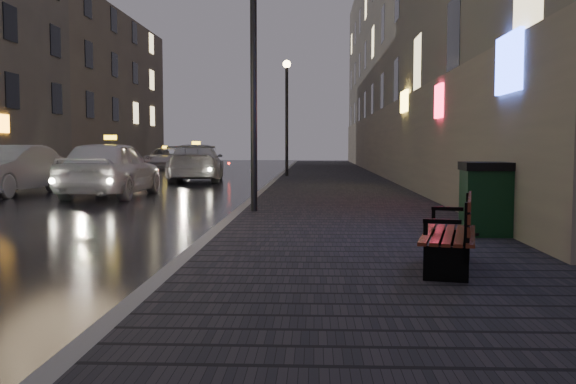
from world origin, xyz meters
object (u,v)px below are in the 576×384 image
object	(u,v)px
taxi_far	(165,159)
taxi_near	(111,168)
taxi_mid	(196,163)
lamp_far	(287,103)
car_left_mid	(8,170)
bench	(455,232)
lamp_near	(254,52)
trash_bin	(486,198)

from	to	relation	value
taxi_far	taxi_near	bearing A→B (deg)	-85.39
taxi_mid	taxi_far	bearing A→B (deg)	-77.75
lamp_far	car_left_mid	bearing A→B (deg)	-129.72
bench	car_left_mid	bearing A→B (deg)	145.75
lamp_near	lamp_far	size ratio (longest dim) A/B	1.00
lamp_near	taxi_near	size ratio (longest dim) A/B	1.05
bench	taxi_near	distance (m)	14.06
lamp_far	taxi_near	distance (m)	11.90
trash_bin	taxi_far	world-z (taller)	taxi_far
trash_bin	taxi_far	xyz separation A→B (m)	(-12.27, 30.82, -0.04)
lamp_far	taxi_mid	distance (m)	5.14
car_left_mid	trash_bin	bearing A→B (deg)	-34.33
lamp_near	taxi_mid	size ratio (longest dim) A/B	0.97
bench	taxi_near	size ratio (longest dim) A/B	0.34
bench	car_left_mid	world-z (taller)	car_left_mid
taxi_near	taxi_mid	xyz separation A→B (m)	(1.02, 8.38, -0.07)
bench	taxi_far	size ratio (longest dim) A/B	0.35
bench	taxi_mid	distance (m)	21.22
trash_bin	bench	bearing A→B (deg)	-108.70
trash_bin	taxi_near	size ratio (longest dim) A/B	0.23
lamp_far	taxi_near	xyz separation A→B (m)	(-4.82, -10.56, -2.63)
lamp_near	taxi_near	xyz separation A→B (m)	(-4.82, 5.44, -2.63)
taxi_mid	bench	bearing A→B (deg)	102.04
trash_bin	car_left_mid	distance (m)	15.49
taxi_near	taxi_far	bearing A→B (deg)	-80.28
bench	car_left_mid	size ratio (longest dim) A/B	0.37
taxi_near	trash_bin	bearing A→B (deg)	135.17
lamp_near	trash_bin	xyz separation A→B (m)	(3.95, -3.48, -2.76)
lamp_far	taxi_mid	size ratio (longest dim) A/B	0.97
trash_bin	car_left_mid	bearing A→B (deg)	144.31
lamp_far	taxi_far	xyz separation A→B (m)	(-8.32, 11.34, -2.80)
taxi_mid	car_left_mid	bearing A→B (deg)	53.85
taxi_mid	lamp_near	bearing A→B (deg)	99.12
lamp_far	taxi_far	distance (m)	14.34
taxi_mid	taxi_far	xyz separation A→B (m)	(-4.52, 13.52, -0.10)
taxi_near	car_left_mid	distance (m)	3.50
taxi_far	lamp_near	bearing A→B (deg)	-77.54
lamp_near	taxi_far	bearing A→B (deg)	106.93
lamp_near	car_left_mid	world-z (taller)	lamp_near
bench	taxi_far	xyz separation A→B (m)	(-11.18, 33.67, 0.12)
taxi_near	taxi_mid	world-z (taller)	taxi_near
bench	taxi_far	world-z (taller)	taxi_far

